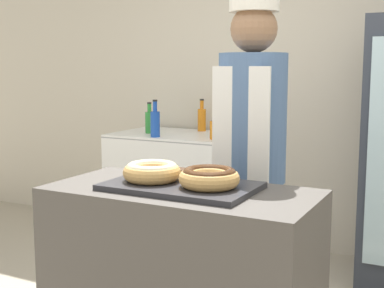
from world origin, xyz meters
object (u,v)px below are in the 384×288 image
at_px(baker_person, 251,162).
at_px(chest_freezer, 177,189).
at_px(serving_tray, 181,186).
at_px(bottle_green, 150,121).
at_px(donut_chocolate_glaze, 209,177).
at_px(brownie_back_right, 212,175).
at_px(bottle_orange_b, 215,129).
at_px(bottle_blue, 155,123).
at_px(bottle_orange, 202,119).
at_px(donut_light_glaze, 152,171).
at_px(brownie_back_left, 181,172).

distance_m(baker_person, chest_freezer, 1.68).
distance_m(serving_tray, bottle_green, 2.03).
bearing_deg(donut_chocolate_glaze, brownie_back_right, 110.79).
distance_m(brownie_back_right, bottle_orange_b, 1.55).
relative_size(serving_tray, baker_person, 0.35).
bearing_deg(baker_person, donut_chocolate_glaze, -86.49).
relative_size(bottle_green, bottle_orange_b, 1.23).
bearing_deg(chest_freezer, bottle_blue, -96.86).
xyz_separation_m(donut_chocolate_glaze, baker_person, (-0.03, 0.56, -0.03)).
distance_m(chest_freezer, bottle_orange, 0.61).
height_order(brownie_back_right, chest_freezer, brownie_back_right).
height_order(chest_freezer, bottle_blue, bottle_blue).
distance_m(baker_person, bottle_orange, 1.72).
bearing_deg(serving_tray, bottle_orange_b, 109.98).
height_order(serving_tray, bottle_orange, bottle_orange).
distance_m(brownie_back_right, baker_person, 0.41).
relative_size(serving_tray, bottle_blue, 2.24).
height_order(brownie_back_right, bottle_green, bottle_green).
height_order(baker_person, bottle_blue, baker_person).
relative_size(donut_light_glaze, brownie_back_left, 3.52).
height_order(chest_freezer, bottle_green, bottle_green).
distance_m(donut_chocolate_glaze, bottle_orange_b, 1.72).
xyz_separation_m(bottle_green, bottle_orange, (0.31, 0.32, 0.01)).
relative_size(baker_person, chest_freezer, 1.84).
distance_m(serving_tray, chest_freezer, 2.05).
bearing_deg(brownie_back_left, bottle_green, 126.28).
relative_size(baker_person, bottle_green, 7.21).
relative_size(donut_chocolate_glaze, bottle_green, 1.02).
relative_size(brownie_back_left, brownie_back_right, 1.00).
height_order(serving_tray, bottle_orange_b, bottle_orange_b).
bearing_deg(bottle_orange_b, brownie_back_left, -70.99).
bearing_deg(serving_tray, donut_light_glaze, -175.04).
relative_size(serving_tray, donut_light_glaze, 2.50).
distance_m(bottle_orange, bottle_orange_b, 0.52).
bearing_deg(bottle_orange_b, bottle_orange, 127.25).
bearing_deg(baker_person, chest_freezer, 132.75).
xyz_separation_m(donut_light_glaze, bottle_blue, (-0.88, 1.47, 0.03)).
bearing_deg(bottle_blue, bottle_orange, 74.48).
bearing_deg(bottle_orange_b, brownie_back_right, -65.49).
distance_m(donut_chocolate_glaze, bottle_orange, 2.22).
distance_m(donut_light_glaze, bottle_green, 1.96).
xyz_separation_m(baker_person, bottle_green, (-1.29, 1.10, 0.05)).
height_order(brownie_back_left, bottle_blue, bottle_blue).
bearing_deg(donut_light_glaze, brownie_back_right, 35.53).
relative_size(brownie_back_right, bottle_green, 0.29).
xyz_separation_m(serving_tray, donut_chocolate_glaze, (0.14, -0.01, 0.06)).
bearing_deg(bottle_blue, donut_light_glaze, -59.14).
distance_m(brownie_back_right, chest_freezer, 1.98).
relative_size(chest_freezer, bottle_orange, 3.66).
distance_m(baker_person, bottle_green, 1.69).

